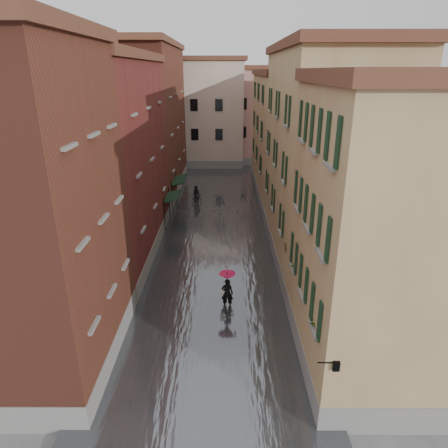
{
  "coord_description": "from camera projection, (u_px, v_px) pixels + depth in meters",
  "views": [
    {
      "loc": [
        0.75,
        -16.41,
        11.93
      ],
      "look_at": [
        0.69,
        6.69,
        3.0
      ],
      "focal_mm": 32.0,
      "sensor_mm": 36.0,
      "label": 1
    }
  ],
  "objects": [
    {
      "name": "building_left_near",
      "position": [
        25.0,
        220.0,
        15.42
      ],
      "size": [
        6.0,
        8.0,
        13.0
      ],
      "primitive_type": "cube",
      "color": "brown",
      "rests_on": "ground"
    },
    {
      "name": "building_end_pink",
      "position": [
        263.0,
        116.0,
        54.74
      ],
      "size": [
        10.0,
        9.0,
        12.0
      ],
      "primitive_type": "cube",
      "color": "tan",
      "rests_on": "ground"
    },
    {
      "name": "building_end_cream",
      "position": [
        197.0,
        114.0,
        52.72
      ],
      "size": [
        12.0,
        9.0,
        13.0
      ],
      "primitive_type": "cube",
      "color": "beige",
      "rests_on": "ground"
    },
    {
      "name": "wall_lantern",
      "position": [
        335.0,
        365.0,
        12.92
      ],
      "size": [
        0.71,
        0.22,
        0.35
      ],
      "color": "black",
      "rests_on": "ground"
    },
    {
      "name": "pedestrian_main",
      "position": [
        227.0,
        288.0,
        21.01
      ],
      "size": [
        0.88,
        0.88,
        2.06
      ],
      "color": "black",
      "rests_on": "ground"
    },
    {
      "name": "building_left_far",
      "position": [
        147.0,
        123.0,
        39.49
      ],
      "size": [
        6.0,
        16.0,
        14.0
      ],
      "primitive_type": "cube",
      "color": "brown",
      "rests_on": "ground"
    },
    {
      "name": "building_right_far",
      "position": [
        287.0,
        136.0,
        39.9
      ],
      "size": [
        6.0,
        16.0,
        11.5
      ],
      "primitive_type": "cube",
      "color": "#A37854",
      "rests_on": "ground"
    },
    {
      "name": "ground",
      "position": [
        210.0,
        330.0,
        19.61
      ],
      "size": [
        120.0,
        120.0,
        0.0
      ],
      "primitive_type": "plane",
      "color": "#565658",
      "rests_on": "ground"
    },
    {
      "name": "building_right_mid",
      "position": [
        322.0,
        160.0,
        25.64
      ],
      "size": [
        6.0,
        14.0,
        13.0
      ],
      "primitive_type": "cube",
      "color": "tan",
      "rests_on": "ground"
    },
    {
      "name": "window_planters",
      "position": [
        299.0,
        269.0,
        18.03
      ],
      "size": [
        0.59,
        7.84,
        0.84
      ],
      "color": "maroon",
      "rests_on": "ground"
    },
    {
      "name": "floodwater",
      "position": [
        216.0,
        229.0,
        31.7
      ],
      "size": [
        10.0,
        60.0,
        0.2
      ],
      "primitive_type": "cube",
      "color": "#4D5156",
      "rests_on": "ground"
    },
    {
      "name": "pedestrian_far",
      "position": [
        197.0,
        195.0,
        37.68
      ],
      "size": [
        0.98,
        0.83,
        1.8
      ],
      "primitive_type": "imported",
      "rotation": [
        0.0,
        0.0,
        -0.18
      ],
      "color": "black",
      "rests_on": "ground"
    },
    {
      "name": "building_right_near",
      "position": [
        384.0,
        239.0,
        15.65
      ],
      "size": [
        6.0,
        8.0,
        11.5
      ],
      "primitive_type": "cube",
      "color": "#A37854",
      "rests_on": "ground"
    },
    {
      "name": "awning_near",
      "position": [
        172.0,
        197.0,
        31.83
      ],
      "size": [
        1.09,
        2.93,
        2.8
      ],
      "color": "black",
      "rests_on": "ground"
    },
    {
      "name": "building_left_mid",
      "position": [
        105.0,
        164.0,
        25.77
      ],
      "size": [
        6.0,
        14.0,
        12.5
      ],
      "primitive_type": "cube",
      "color": "maroon",
      "rests_on": "ground"
    },
    {
      "name": "awning_far",
      "position": [
        179.0,
        180.0,
        36.55
      ],
      "size": [
        1.09,
        3.42,
        2.8
      ],
      "color": "black",
      "rests_on": "ground"
    }
  ]
}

